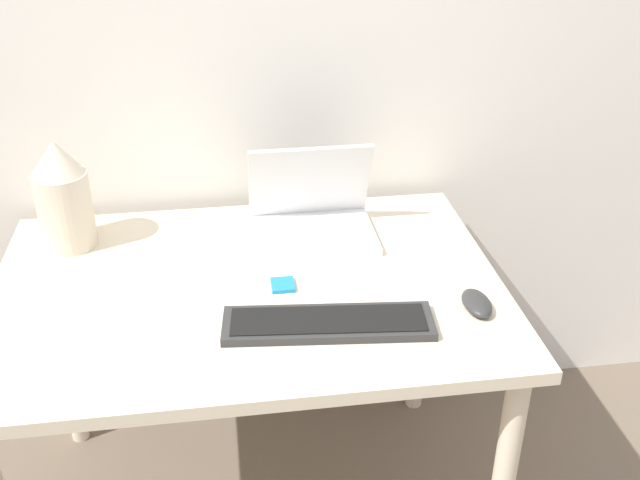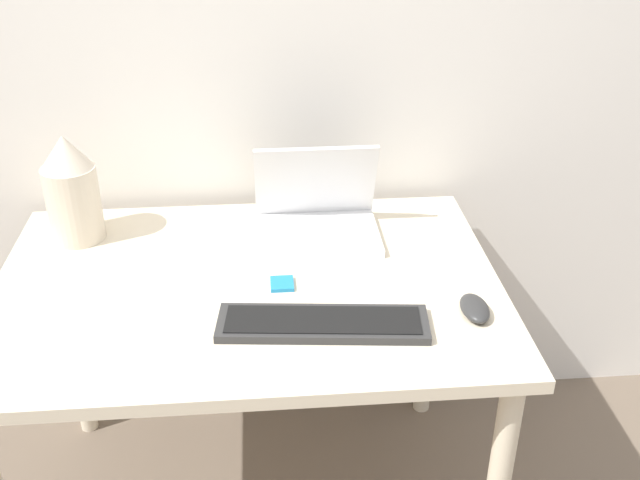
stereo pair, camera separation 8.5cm
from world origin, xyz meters
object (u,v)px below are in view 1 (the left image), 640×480
vase (63,196)px  mp3_player (283,285)px  mouse (477,303)px  laptop (312,216)px  keyboard (328,323)px

vase → mp3_player: size_ratio=4.67×
mouse → laptop: bearing=128.3°
keyboard → laptop: bearing=87.1°
keyboard → mp3_player: 0.18m
laptop → vase: (-0.59, 0.03, 0.08)m
mouse → vase: (-0.90, 0.41, 0.12)m
laptop → vase: size_ratio=1.11×
vase → mp3_player: 0.58m
vase → laptop: bearing=-2.8°
vase → keyboard: bearing=-37.0°
mouse → mp3_player: size_ratio=1.82×
keyboard → vase: 0.73m
keyboard → mouse: mouse is taller
mouse → vase: vase is taller
keyboard → mp3_player: bearing=114.8°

